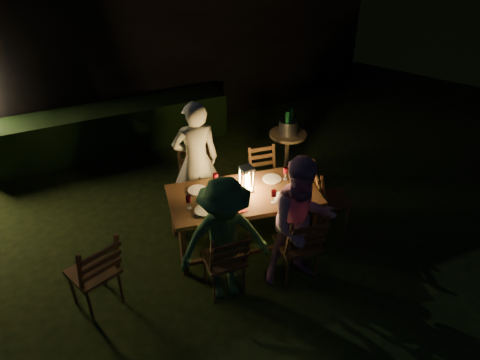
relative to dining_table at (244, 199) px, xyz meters
name	(u,v)px	position (x,y,z in m)	size (l,w,h in m)	color
garden_envelope	(101,25)	(-0.57, 5.71, 0.87)	(40.00, 40.00, 3.20)	black
dining_table	(244,199)	(0.00, 0.00, 0.00)	(2.01, 1.23, 0.78)	#55371C
chair_near_left	(225,270)	(-0.57, -0.69, -0.40)	(0.48, 0.51, 1.01)	#55371C
chair_near_right	(297,255)	(0.32, -0.83, -0.39)	(0.52, 0.55, 1.06)	#55371C
chair_far_left	(199,196)	(-0.32, 0.83, -0.40)	(0.53, 0.56, 1.02)	#55371C
chair_far_right	(265,188)	(0.67, 0.67, -0.43)	(0.46, 0.48, 0.91)	#55371C
chair_end	(329,208)	(1.21, -0.20, -0.40)	(0.60, 0.58, 1.02)	#55371C
chair_spare	(96,283)	(-1.96, -0.31, -0.38)	(0.63, 0.65, 1.07)	#55371C
person_house_side	(196,161)	(-0.31, 0.88, 0.17)	(0.64, 0.42, 1.75)	beige
person_opp_right	(302,223)	(0.31, -0.88, 0.13)	(0.81, 0.63, 1.68)	#B47BA2
person_opp_left	(225,241)	(-0.58, -0.74, 0.08)	(1.01, 0.58, 1.57)	#336634
lantern	(247,181)	(0.06, 0.04, 0.23)	(0.16, 0.16, 0.35)	white
plate_far_left	(198,190)	(-0.51, 0.31, 0.08)	(0.25, 0.25, 0.01)	white
plate_near_left	(205,210)	(-0.58, -0.13, 0.08)	(0.25, 0.25, 0.01)	white
plate_far_right	(272,179)	(0.48, 0.14, 0.08)	(0.25, 0.25, 0.01)	white
plate_near_right	(283,197)	(0.41, -0.29, 0.08)	(0.25, 0.25, 0.01)	white
wineglass_a	(215,180)	(-0.25, 0.32, 0.17)	(0.06, 0.06, 0.18)	#59070F
wineglass_b	(189,202)	(-0.73, 0.00, 0.17)	(0.06, 0.06, 0.18)	#59070F
wineglass_c	(274,197)	(0.25, -0.32, 0.17)	(0.06, 0.06, 0.18)	#59070F
wineglass_d	(285,173)	(0.64, 0.08, 0.17)	(0.06, 0.06, 0.18)	#59070F
wineglass_e	(243,203)	(-0.15, -0.28, 0.17)	(0.06, 0.06, 0.18)	silver
bottle_table	(224,187)	(-0.25, 0.04, 0.22)	(0.07, 0.07, 0.28)	#0F471E
napkin_left	(239,210)	(-0.20, -0.29, 0.08)	(0.18, 0.14, 0.01)	red
napkin_right	(293,200)	(0.49, -0.38, 0.08)	(0.18, 0.14, 0.01)	red
phone	(200,215)	(-0.66, -0.20, 0.08)	(0.14, 0.07, 0.01)	black
side_table	(288,138)	(1.33, 1.21, -0.02)	(0.58, 0.58, 0.78)	olive
ice_bucket	(288,127)	(1.33, 1.21, 0.19)	(0.30, 0.30, 0.22)	#A5A8AD
bottle_bucket_a	(287,126)	(1.28, 1.17, 0.24)	(0.07, 0.07, 0.32)	#0F471E
bottle_bucket_b	(290,122)	(1.38, 1.25, 0.24)	(0.07, 0.07, 0.32)	#0F471E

